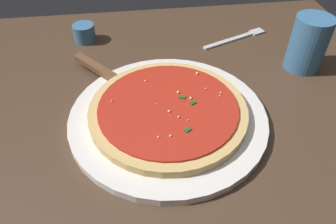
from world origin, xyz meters
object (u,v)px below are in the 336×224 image
(pizza, at_px, (168,110))
(cup_tall_drink, at_px, (308,43))
(fork, at_px, (238,38))
(cup_small_sauce, at_px, (84,33))
(pizza_server, at_px, (108,75))
(serving_plate, at_px, (168,117))

(pizza, distance_m, cup_tall_drink, 0.35)
(pizza, relative_size, fork, 1.63)
(pizza, distance_m, cup_small_sauce, 0.36)
(cup_small_sauce, bearing_deg, cup_tall_drink, -20.39)
(pizza, distance_m, pizza_server, 0.17)
(cup_small_sauce, height_order, fork, cup_small_sauce)
(serving_plate, bearing_deg, pizza_server, 130.39)
(pizza, xyz_separation_m, cup_tall_drink, (0.33, 0.13, 0.04))
(pizza_server, distance_m, fork, 0.36)
(serving_plate, relative_size, pizza, 1.26)
(serving_plate, bearing_deg, cup_small_sauce, 118.06)
(pizza_server, xyz_separation_m, cup_small_sauce, (-0.06, 0.19, 0.00))
(pizza_server, relative_size, cup_small_sauce, 3.65)
(serving_plate, bearing_deg, cup_tall_drink, 22.27)
(pizza_server, distance_m, cup_tall_drink, 0.44)
(serving_plate, height_order, cup_small_sauce, cup_small_sauce)
(pizza, xyz_separation_m, cup_small_sauce, (-0.17, 0.32, -0.00))
(pizza, bearing_deg, pizza_server, 130.40)
(pizza, distance_m, fork, 0.35)
(serving_plate, xyz_separation_m, pizza, (0.00, 0.00, 0.02))
(fork, bearing_deg, pizza_server, -156.49)
(cup_tall_drink, bearing_deg, pizza_server, -179.58)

